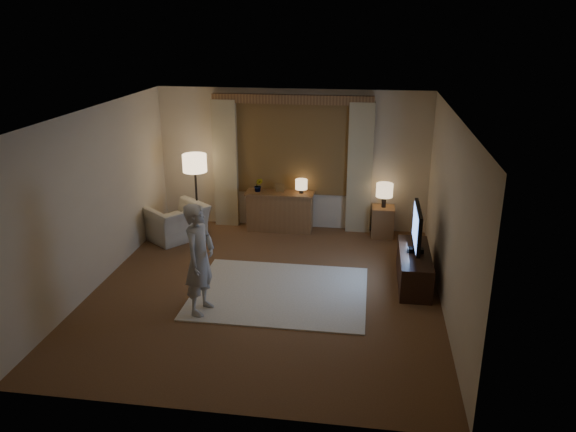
% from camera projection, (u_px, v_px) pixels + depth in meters
% --- Properties ---
extents(room, '(5.04, 5.54, 2.64)m').
position_uv_depth(room, '(271.00, 193.00, 8.27)').
color(room, brown).
rests_on(room, ground).
extents(rug, '(2.50, 2.00, 0.02)m').
position_uv_depth(rug, '(280.00, 292.00, 8.16)').
color(rug, beige).
rests_on(rug, floor).
extents(sideboard, '(1.20, 0.40, 0.70)m').
position_uv_depth(sideboard, '(280.00, 212.00, 10.49)').
color(sideboard, brown).
rests_on(sideboard, floor).
extents(picture_frame, '(0.16, 0.02, 0.20)m').
position_uv_depth(picture_frame, '(280.00, 189.00, 10.34)').
color(picture_frame, brown).
rests_on(picture_frame, sideboard).
extents(plant, '(0.17, 0.13, 0.30)m').
position_uv_depth(plant, '(258.00, 186.00, 10.38)').
color(plant, '#999999').
rests_on(plant, sideboard).
extents(table_lamp_sideboard, '(0.22, 0.22, 0.30)m').
position_uv_depth(table_lamp_sideboard, '(301.00, 185.00, 10.25)').
color(table_lamp_sideboard, black).
rests_on(table_lamp_sideboard, sideboard).
extents(floor_lamp, '(0.43, 0.43, 1.49)m').
position_uv_depth(floor_lamp, '(195.00, 167.00, 10.06)').
color(floor_lamp, black).
rests_on(floor_lamp, floor).
extents(armchair, '(1.26, 1.28, 0.63)m').
position_uv_depth(armchair, '(177.00, 222.00, 10.07)').
color(armchair, beige).
rests_on(armchair, floor).
extents(side_table, '(0.40, 0.40, 0.56)m').
position_uv_depth(side_table, '(383.00, 222.00, 10.20)').
color(side_table, brown).
rests_on(side_table, floor).
extents(table_lamp_side, '(0.30, 0.30, 0.44)m').
position_uv_depth(table_lamp_side, '(385.00, 191.00, 10.01)').
color(table_lamp_side, black).
rests_on(table_lamp_side, side_table).
extents(tv_stand, '(0.45, 1.40, 0.50)m').
position_uv_depth(tv_stand, '(414.00, 268.00, 8.39)').
color(tv_stand, black).
rests_on(tv_stand, floor).
extents(tv, '(0.24, 0.96, 0.69)m').
position_uv_depth(tv, '(417.00, 228.00, 8.18)').
color(tv, black).
rests_on(tv, tv_stand).
extents(person, '(0.47, 0.62, 1.53)m').
position_uv_depth(person, '(200.00, 259.00, 7.38)').
color(person, '#B9B3AA').
rests_on(person, rug).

